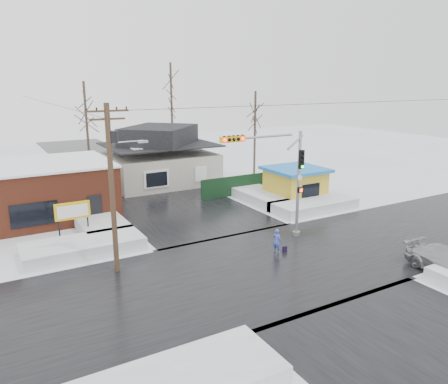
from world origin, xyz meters
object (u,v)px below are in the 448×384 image
utility_pole (113,179)px  kiosk (295,184)px  marquee_sign (73,212)px  car (448,262)px  traffic_signal (280,172)px  pedestrian (277,241)px

utility_pole → kiosk: size_ratio=1.96×
marquee_sign → car: 22.27m
utility_pole → marquee_sign: size_ratio=3.53×
traffic_signal → car: traffic_signal is taller
utility_pole → pedestrian: 10.26m
utility_pole → car: (15.14, -9.23, -4.43)m
kiosk → car: kiosk is taller
kiosk → traffic_signal: bearing=-135.2°
utility_pole → pedestrian: size_ratio=6.01×
kiosk → car: (-2.29, -15.72, -0.78)m
utility_pole → traffic_signal: bearing=-2.9°
marquee_sign → kiosk: (18.50, 0.50, -0.46)m
utility_pole → kiosk: bearing=20.4°
marquee_sign → pedestrian: marquee_sign is taller
traffic_signal → pedestrian: (-1.36, -1.72, -3.79)m
traffic_signal → pedestrian: size_ratio=4.68×
pedestrian → marquee_sign: bearing=29.1°
traffic_signal → pedestrian: traffic_signal is taller
car → kiosk: bearing=82.4°
kiosk → pedestrian: bearing=-133.9°
traffic_signal → utility_pole: utility_pole is taller
utility_pole → car: size_ratio=1.92×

